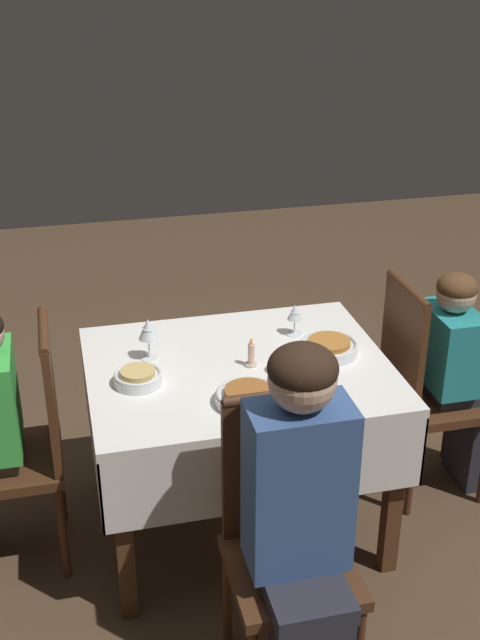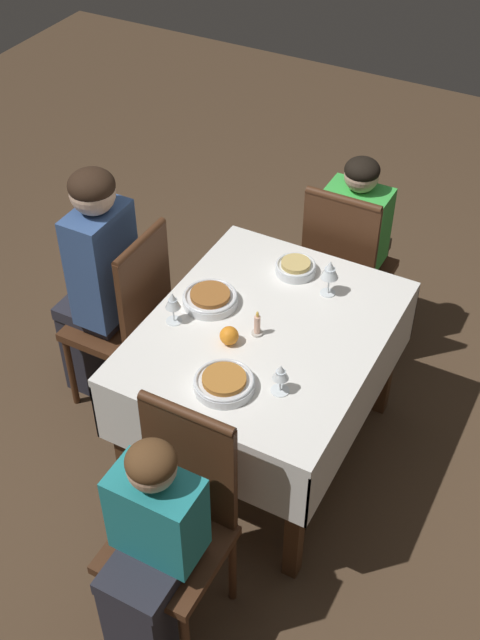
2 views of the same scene
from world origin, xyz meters
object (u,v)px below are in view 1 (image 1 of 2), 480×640
(chair_west, at_px, (27,439))
(orange_fruit, at_px, (281,363))
(chair_east, at_px, (422,383))
(wine_glass_east, at_px, (295,314))
(bowl_south, at_px, (248,396))
(bowl_east, at_px, (329,347))
(person_adult_denim, at_px, (302,520))
(chair_south, at_px, (286,532))
(wine_glass_south, at_px, (301,382))
(bowl_west, at_px, (138,377))
(wine_glass_west, at_px, (148,330))
(candle_centerpiece, at_px, (251,356))
(person_child_teal, at_px, (460,373))
(dining_table, at_px, (239,391))

(chair_west, distance_m, orange_fruit, 0.98)
(chair_east, bearing_deg, wine_glass_east, 74.97)
(bowl_south, height_order, bowl_east, same)
(bowl_south, bearing_deg, person_adult_denim, -88.11)
(chair_south, distance_m, chair_west, 1.07)
(person_adult_denim, xyz_separation_m, wine_glass_south, (0.15, 0.50, 0.15))
(person_adult_denim, height_order, orange_fruit, person_adult_denim)
(bowl_south, bearing_deg, bowl_east, 35.67)
(bowl_west, bearing_deg, chair_east, 5.22)
(bowl_east, bearing_deg, wine_glass_west, 170.08)
(candle_centerpiece, relative_size, orange_fruit, 1.55)
(person_child_teal, height_order, bowl_south, person_child_teal)
(dining_table, relative_size, candle_centerpiece, 9.75)
(orange_fruit, bearing_deg, bowl_south, -133.36)
(chair_south, distance_m, person_child_teal, 1.23)
(bowl_south, distance_m, wine_glass_south, 0.20)
(chair_east, bearing_deg, chair_west, 91.14)
(wine_glass_east, bearing_deg, person_adult_denim, -105.68)
(orange_fruit, bearing_deg, chair_west, 173.02)
(wine_glass_west, bearing_deg, person_child_teal, -3.19)
(wine_glass_south, distance_m, bowl_east, 0.43)
(person_child_teal, relative_size, wine_glass_east, 7.72)
(wine_glass_west, bearing_deg, chair_east, -3.67)
(bowl_east, relative_size, orange_fruit, 3.02)
(wine_glass_west, distance_m, wine_glass_east, 0.60)
(wine_glass_south, bearing_deg, wine_glass_east, 74.98)
(dining_table, xyz_separation_m, candle_centerpiece, (0.05, -0.01, 0.15))
(bowl_south, distance_m, orange_fruit, 0.25)
(chair_east, relative_size, orange_fruit, 13.13)
(person_child_teal, xyz_separation_m, wine_glass_east, (-0.69, 0.14, 0.29))
(person_adult_denim, xyz_separation_m, wine_glass_west, (-0.31, 0.97, 0.17))
(chair_south, height_order, bowl_east, chair_south)
(chair_east, bearing_deg, person_child_teal, -90.00)
(candle_centerpiece, bearing_deg, person_adult_denim, -93.95)
(chair_south, relative_size, chair_east, 1.00)
(wine_glass_south, bearing_deg, wine_glass_west, 133.63)
(wine_glass_west, xyz_separation_m, candle_centerpiece, (0.36, -0.15, -0.08))
(person_adult_denim, bearing_deg, orange_fruit, 78.51)
(chair_south, xyz_separation_m, chair_east, (0.81, 0.75, 0.00))
(bowl_south, bearing_deg, wine_glass_east, 56.48)
(person_adult_denim, bearing_deg, candle_centerpiece, 86.05)
(chair_south, xyz_separation_m, wine_glass_east, (0.29, 0.89, 0.31))
(person_adult_denim, height_order, person_child_teal, person_adult_denim)
(person_adult_denim, xyz_separation_m, bowl_east, (0.37, 0.85, 0.08))
(chair_south, height_order, wine_glass_east, chair_south)
(chair_south, bearing_deg, person_child_teal, 37.33)
(chair_east, height_order, wine_glass_south, chair_east)
(chair_south, xyz_separation_m, person_adult_denim, (0.00, -0.15, 0.17))
(wine_glass_east, bearing_deg, dining_table, -144.50)
(person_child_teal, bearing_deg, wine_glass_east, 78.53)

